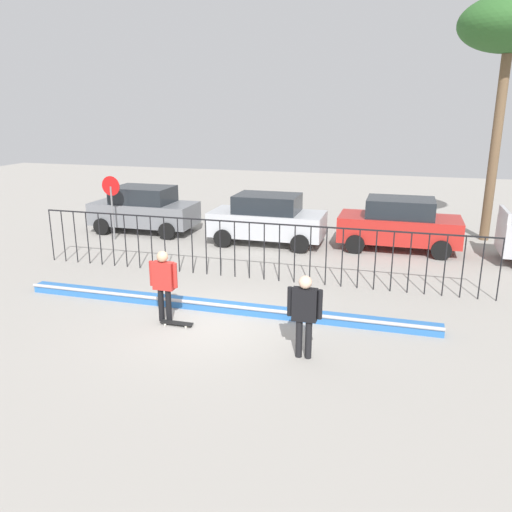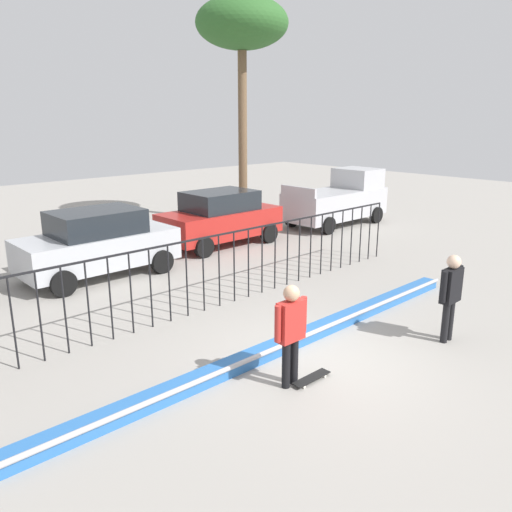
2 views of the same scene
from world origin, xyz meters
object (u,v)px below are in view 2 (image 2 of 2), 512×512
skateboarder (291,327)px  palm_tree_tall (242,27)px  parked_car_silver (98,243)px  pickup_truck (339,199)px  skateboard (311,378)px  parked_car_red (220,218)px  camera_operator (451,290)px

skateboarder → palm_tree_tall: size_ratio=0.20×
skateboarder → parked_car_silver: (0.50, 7.89, -0.10)m
parked_car_silver → pickup_truck: 10.72m
skateboard → parked_car_red: 9.93m
skateboard → camera_operator: 3.49m
skateboarder → parked_car_red: (5.33, 8.40, -0.10)m
skateboarder → palm_tree_tall: bearing=69.5°
parked_car_red → pickup_truck: size_ratio=0.91×
parked_car_silver → parked_car_red: same height
camera_operator → palm_tree_tall: 14.45m
skateboard → palm_tree_tall: (8.22, 11.04, 7.69)m
parked_car_red → skateboarder: bearing=-126.9°
skateboard → palm_tree_tall: palm_tree_tall is taller
skateboard → palm_tree_tall: 15.77m
camera_operator → palm_tree_tall: palm_tree_tall is taller
parked_car_silver → parked_car_red: 4.86m
palm_tree_tall → skateboarder: bearing=-128.3°
skateboarder → parked_car_silver: bearing=104.2°
skateboarder → pickup_truck: bearing=52.6°
parked_car_red → palm_tree_tall: (3.26, 2.48, 6.78)m
camera_operator → pickup_truck: pickup_truck is taller
skateboard → parked_car_silver: size_ratio=0.19×
parked_car_silver → palm_tree_tall: palm_tree_tall is taller
skateboarder → parked_car_red: bearing=75.4°
skateboard → parked_car_silver: parked_car_silver is taller
camera_operator → pickup_truck: size_ratio=0.38×
skateboarder → pickup_truck: (11.21, 7.81, -0.03)m
parked_car_red → skateboard: bearing=-124.6°
pickup_truck → palm_tree_tall: palm_tree_tall is taller
camera_operator → palm_tree_tall: bearing=-48.0°
parked_car_red → pickup_truck: (5.89, -0.59, 0.06)m
parked_car_red → palm_tree_tall: 7.92m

